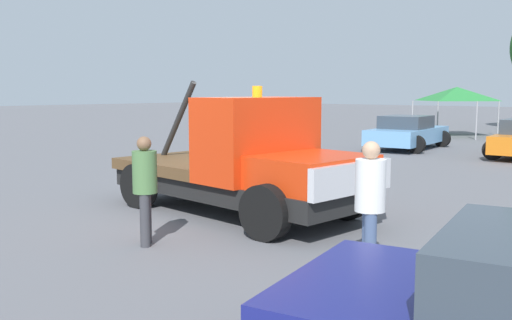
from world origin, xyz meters
TOP-DOWN VIEW (x-y plane):
  - ground_plane at (0.00, 0.00)m, footprint 160.00×160.00m
  - tow_truck at (0.33, -0.03)m, footprint 5.56×2.70m
  - person_near_truck at (3.77, -1.69)m, footprint 0.38×0.38m
  - person_at_hood at (0.51, -2.58)m, footprint 0.36×0.36m
  - parked_car_skyblue at (-2.84, 13.38)m, footprint 2.76×4.80m
  - canopy_tent_green at (-3.85, 21.11)m, footprint 3.31×3.31m

SIDE VIEW (x-z plane):
  - ground_plane at x=0.00m, z-range 0.00..0.00m
  - parked_car_skyblue at x=-2.84m, z-range -0.02..1.32m
  - tow_truck at x=0.33m, z-range -0.32..2.19m
  - person_at_hood at x=0.51m, z-range 0.13..1.77m
  - person_near_truck at x=3.77m, z-range 0.13..1.83m
  - canopy_tent_green at x=-3.85m, z-range 0.90..3.42m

